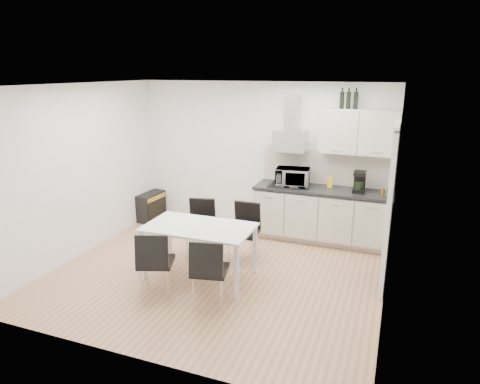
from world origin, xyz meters
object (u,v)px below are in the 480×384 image
(dining_table, at_px, (199,231))
(guitar_amp, at_px, (151,206))
(kitchenette, at_px, (325,193))
(chair_far_left, at_px, (200,229))
(chair_near_left, at_px, (156,263))
(chair_near_right, at_px, (210,271))
(chair_far_right, at_px, (243,233))
(floor_speaker, at_px, (198,213))

(dining_table, distance_m, guitar_amp, 2.69)
(kitchenette, relative_size, chair_far_left, 2.86)
(chair_near_left, xyz_separation_m, chair_near_right, (0.73, 0.03, 0.00))
(chair_far_right, distance_m, floor_speaker, 2.01)
(dining_table, relative_size, chair_far_left, 1.67)
(chair_near_left, distance_m, guitar_amp, 2.95)
(dining_table, xyz_separation_m, floor_speaker, (-1.05, 2.08, -0.53))
(chair_far_left, height_order, chair_far_right, same)
(chair_near_right, height_order, floor_speaker, chair_near_right)
(chair_far_right, relative_size, chair_near_right, 1.00)
(chair_far_right, height_order, guitar_amp, chair_far_right)
(dining_table, bearing_deg, chair_near_left, -116.00)
(guitar_amp, bearing_deg, dining_table, -39.56)
(kitchenette, height_order, chair_near_right, kitchenette)
(chair_near_right, xyz_separation_m, floor_speaker, (-1.48, 2.68, -0.30))
(kitchenette, xyz_separation_m, chair_far_right, (-0.98, -1.21, -0.39))
(chair_far_left, bearing_deg, dining_table, 101.71)
(chair_near_right, height_order, guitar_amp, chair_near_right)
(kitchenette, xyz_separation_m, floor_speaker, (-2.41, 0.17, -0.69))
(chair_far_left, distance_m, chair_far_right, 0.68)
(kitchenette, height_order, floor_speaker, kitchenette)
(dining_table, xyz_separation_m, guitar_amp, (-1.92, 1.83, -0.41))
(chair_near_left, height_order, floor_speaker, chair_near_left)
(dining_table, bearing_deg, guitar_amp, 135.89)
(chair_near_right, xyz_separation_m, guitar_amp, (-2.35, 2.43, -0.18))
(chair_near_right, bearing_deg, kitchenette, 57.46)
(chair_far_right, bearing_deg, chair_near_right, 90.05)
(kitchenette, bearing_deg, dining_table, -125.43)
(chair_near_left, xyz_separation_m, guitar_amp, (-1.62, 2.46, -0.18))
(dining_table, relative_size, guitar_amp, 2.29)
(dining_table, xyz_separation_m, chair_near_right, (0.43, -0.60, -0.23))
(kitchenette, distance_m, chair_far_left, 2.14)
(chair_near_right, bearing_deg, chair_near_left, 170.37)
(chair_near_right, bearing_deg, dining_table, 113.52)
(chair_near_left, bearing_deg, floor_speaker, 85.97)
(dining_table, xyz_separation_m, chair_far_right, (0.38, 0.70, -0.23))
(chair_far_left, distance_m, chair_near_right, 1.42)
(dining_table, xyz_separation_m, chair_near_left, (-0.30, -0.63, -0.23))
(kitchenette, distance_m, guitar_amp, 3.34)
(chair_far_right, height_order, chair_near_left, same)
(kitchenette, relative_size, guitar_amp, 3.93)
(chair_far_right, xyz_separation_m, guitar_amp, (-2.31, 1.13, -0.18))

